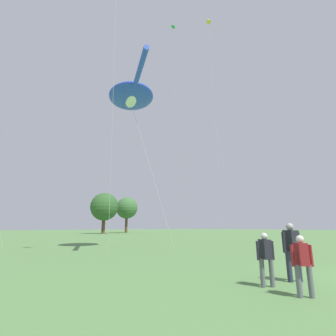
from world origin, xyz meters
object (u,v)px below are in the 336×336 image
Objects in this scene: big_show_kite at (131,97)px; small_kite_streamer_purple at (209,24)px; tree_pine_center at (104,207)px; tree_oak_left at (127,208)px; person_short_left at (292,247)px; person_redhead_woman at (266,255)px; person_child_front at (302,261)px; small_kite_delta_white at (173,42)px.

big_show_kite is 15.23m from small_kite_streamer_purple.
small_kite_streamer_purple reaches higher than tree_pine_center.
tree_oak_left is at bearing -6.99° from big_show_kite.
small_kite_streamer_purple is (11.31, 12.00, 23.22)m from person_short_left.
big_show_kite reaches higher than person_redhead_woman.
person_child_front is 0.06× the size of small_kite_streamer_purple.
small_kite_delta_white is 2.45× the size of tree_oak_left.
tree_pine_center is 11.26m from tree_oak_left.
person_short_left reaches higher than person_redhead_woman.
person_redhead_woman is 1.03× the size of person_child_front.
small_kite_streamer_purple is 48.00m from tree_pine_center.
big_show_kite reaches higher than person_child_front.
tree_pine_center is 0.99× the size of tree_oak_left.
big_show_kite is at bearing 58.31° from small_kite_streamer_purple.
tree_pine_center is (19.23, 42.53, -5.71)m from big_show_kite.
small_kite_streamer_purple is 55.55m from tree_oak_left.
small_kite_delta_white is 44.99m from tree_pine_center.
person_child_front is 0.14× the size of tree_oak_left.
tree_oak_left is at bearing 4.40° from person_redhead_woman.
small_kite_delta_white is at bearing -46.78° from big_show_kite.
person_redhead_woman is at bearing 107.44° from small_kite_streamer_purple.
small_kite_delta_white reaches higher than tree_pine_center.
person_redhead_woman is 1.31m from person_short_left.
small_kite_delta_white is 0.98× the size of small_kite_streamer_purple.
small_kite_streamer_purple is at bearing -65.73° from small_kite_delta_white.
small_kite_delta_white is (6.88, 2.37, 10.37)m from big_show_kite.
person_redhead_woman is 0.84× the size of person_short_left.
person_redhead_woman is at bearing -170.04° from big_show_kite.
person_redhead_woman is at bearing 28.89° from person_child_front.
person_redhead_woman is 60.00m from tree_pine_center.
small_kite_delta_white reaches higher than person_short_left.
small_kite_streamer_purple is at bearing -111.93° from tree_oak_left.
person_short_left is (-1.96, -12.97, -11.23)m from big_show_kite.
person_redhead_woman is 0.14× the size of tree_pine_center.
tree_oak_left is at bearing 1.70° from person_short_left.
tree_oak_left is at bearing 51.89° from small_kite_delta_white.
big_show_kite is 0.52× the size of small_kite_delta_white.
small_kite_delta_white is at bearing -107.10° from tree_pine_center.
big_show_kite is at bearing -121.19° from tree_oak_left.
person_redhead_woman is at bearing 111.16° from person_short_left.
small_kite_delta_white is 53.11m from tree_oak_left.
big_show_kite is at bearing -114.33° from tree_pine_center.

